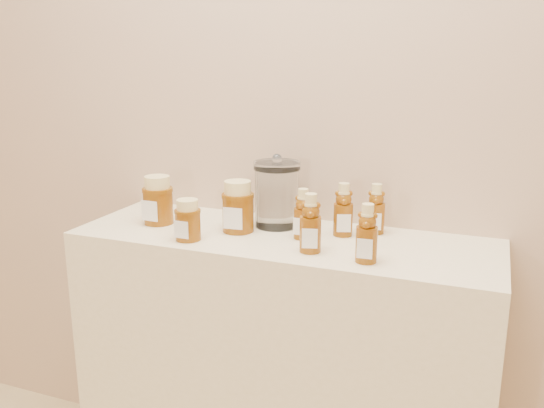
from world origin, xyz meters
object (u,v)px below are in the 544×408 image
at_px(honey_jar_left, 158,200).
at_px(glass_canister, 277,191).
at_px(bear_bottle_front_left, 311,219).
at_px(bear_bottle_back_left, 303,210).
at_px(display_table, 281,378).

xyz_separation_m(honey_jar_left, glass_canister, (0.34, 0.10, 0.03)).
bearing_deg(bear_bottle_front_left, honey_jar_left, 156.23).
distance_m(bear_bottle_back_left, bear_bottle_front_left, 0.11).
bearing_deg(bear_bottle_back_left, glass_canister, 144.63).
bearing_deg(honey_jar_left, display_table, 4.80).
xyz_separation_m(display_table, bear_bottle_front_left, (0.11, -0.10, 0.54)).
bearing_deg(honey_jar_left, glass_canister, 19.66).
bearing_deg(honey_jar_left, bear_bottle_back_left, 5.20).
height_order(bear_bottle_front_left, honey_jar_left, bear_bottle_front_left).
bearing_deg(display_table, bear_bottle_front_left, -40.15).
bearing_deg(bear_bottle_back_left, display_table, -172.48).
height_order(display_table, honey_jar_left, honey_jar_left).
bearing_deg(bear_bottle_front_left, display_table, 125.16).
bearing_deg(glass_canister, bear_bottle_front_left, -48.70).
distance_m(bear_bottle_front_left, glass_canister, 0.25).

